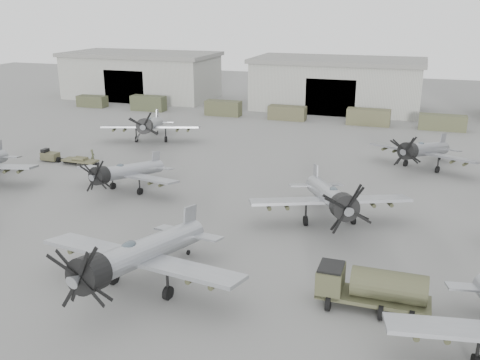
% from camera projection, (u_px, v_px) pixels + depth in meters
% --- Properties ---
extents(ground, '(220.00, 220.00, 0.00)m').
position_uv_depth(ground, '(200.00, 261.00, 38.03)').
color(ground, slate).
rests_on(ground, ground).
extents(hangar_left, '(29.00, 14.80, 8.70)m').
position_uv_depth(hangar_left, '(142.00, 75.00, 103.98)').
color(hangar_left, '#9A9B91').
rests_on(hangar_left, ground).
extents(hangar_center, '(29.00, 14.80, 8.70)m').
position_uv_depth(hangar_center, '(337.00, 84.00, 92.50)').
color(hangar_center, '#9A9B91').
rests_on(hangar_center, ground).
extents(support_truck_0, '(5.31, 2.20, 1.98)m').
position_uv_depth(support_truck_0, '(92.00, 101.00, 95.34)').
color(support_truck_0, '#3D3F29').
rests_on(support_truck_0, ground).
extents(support_truck_1, '(6.01, 2.20, 2.55)m').
position_uv_depth(support_truck_1, '(148.00, 103.00, 91.86)').
color(support_truck_1, '#3B3F29').
rests_on(support_truck_1, ground).
extents(support_truck_2, '(5.89, 2.20, 2.44)m').
position_uv_depth(support_truck_2, '(223.00, 108.00, 87.73)').
color(support_truck_2, '#42432C').
rests_on(support_truck_2, ground).
extents(support_truck_3, '(5.91, 2.20, 2.19)m').
position_uv_depth(support_truck_3, '(287.00, 113.00, 84.51)').
color(support_truck_3, '#49472F').
rests_on(support_truck_3, ground).
extents(support_truck_4, '(6.42, 2.20, 2.46)m').
position_uv_depth(support_truck_4, '(368.00, 117.00, 80.67)').
color(support_truck_4, '#4C4B31').
rests_on(support_truck_4, ground).
extents(support_truck_5, '(6.61, 2.20, 2.23)m').
position_uv_depth(support_truck_5, '(442.00, 122.00, 77.52)').
color(support_truck_5, '#45482F').
rests_on(support_truck_5, ground).
extents(aircraft_near_1, '(14.17, 12.75, 5.63)m').
position_uv_depth(aircraft_near_1, '(136.00, 255.00, 33.09)').
color(aircraft_near_1, '#9C9FA4').
rests_on(aircraft_near_1, ground).
extents(aircraft_mid_1, '(11.28, 10.15, 4.48)m').
position_uv_depth(aircraft_mid_1, '(124.00, 172.00, 51.36)').
color(aircraft_mid_1, '#989AA0').
rests_on(aircraft_mid_1, ground).
extents(aircraft_mid_2, '(13.05, 11.82, 5.32)m').
position_uv_depth(aircraft_mid_2, '(331.00, 197.00, 43.46)').
color(aircraft_mid_2, '#9D9FA5').
rests_on(aircraft_mid_2, ground).
extents(aircraft_far_0, '(12.93, 11.64, 5.18)m').
position_uv_depth(aircraft_far_0, '(150.00, 125.00, 70.17)').
color(aircraft_far_0, '#93969B').
rests_on(aircraft_far_0, ground).
extents(aircraft_far_1, '(11.92, 10.81, 4.88)m').
position_uv_depth(aircraft_far_1, '(422.00, 150.00, 58.42)').
color(aircraft_far_1, gray).
rests_on(aircraft_far_1, ground).
extents(fuel_tanker, '(6.66, 3.02, 2.57)m').
position_uv_depth(fuel_tanker, '(372.00, 286.00, 31.66)').
color(fuel_tanker, '#42432C').
rests_on(fuel_tanker, ground).
extents(tug_trailer, '(7.24, 1.66, 1.45)m').
position_uv_depth(tug_trailer, '(61.00, 158.00, 61.65)').
color(tug_trailer, '#4A4830').
rests_on(tug_trailer, ground).
extents(ground_crew, '(0.54, 0.68, 1.63)m').
position_uv_depth(ground_crew, '(93.00, 156.00, 61.29)').
color(ground_crew, '#45492F').
rests_on(ground_crew, ground).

